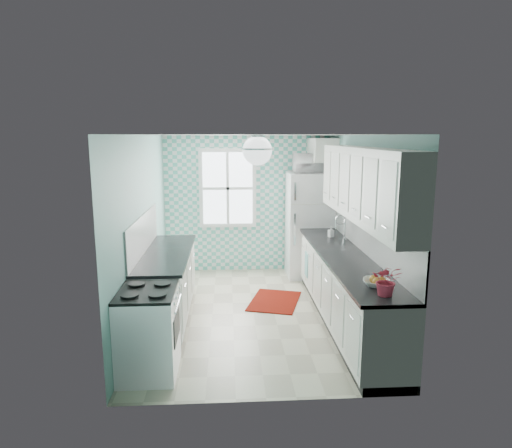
{
  "coord_description": "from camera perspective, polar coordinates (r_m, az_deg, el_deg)",
  "views": [
    {
      "loc": [
        -0.34,
        -6.13,
        2.49
      ],
      "look_at": [
        0.05,
        0.25,
        1.25
      ],
      "focal_mm": 32.0,
      "sensor_mm": 36.0,
      "label": 1
    }
  ],
  "objects": [
    {
      "name": "wall_front",
      "position": [
        4.13,
        1.42,
        -6.49
      ],
      "size": [
        3.0,
        0.02,
        2.5
      ],
      "primitive_type": "cube",
      "color": "#74AAA3",
      "rests_on": "floor"
    },
    {
      "name": "ceiling",
      "position": [
        6.14,
        -0.33,
        11.16
      ],
      "size": [
        3.0,
        4.4,
        0.02
      ],
      "primitive_type": "cube",
      "color": "white",
      "rests_on": "wall_back"
    },
    {
      "name": "wall_back",
      "position": [
        8.44,
        -1.16,
        2.52
      ],
      "size": [
        3.0,
        0.02,
        2.5
      ],
      "primitive_type": "cube",
      "color": "#74AAA3",
      "rests_on": "floor"
    },
    {
      "name": "stove",
      "position": [
        5.06,
        -13.28,
        -12.83
      ],
      "size": [
        0.6,
        0.74,
        0.9
      ],
      "rotation": [
        0.0,
        0.0,
        -0.06
      ],
      "color": "white",
      "rests_on": "floor"
    },
    {
      "name": "fridge",
      "position": [
        8.2,
        6.74,
        -0.08
      ],
      "size": [
        0.81,
        0.8,
        1.86
      ],
      "rotation": [
        0.0,
        0.0,
        -0.0
      ],
      "color": "white",
      "rests_on": "floor"
    },
    {
      "name": "rug",
      "position": [
        7.07,
        2.34,
        -9.59
      ],
      "size": [
        0.94,
        1.14,
        0.02
      ],
      "primitive_type": "cube",
      "rotation": [
        0.0,
        0.0,
        -0.29
      ],
      "color": "maroon",
      "rests_on": "floor"
    },
    {
      "name": "microwave",
      "position": [
        8.07,
        6.92,
        7.57
      ],
      "size": [
        0.61,
        0.42,
        0.33
      ],
      "primitive_type": "imported",
      "rotation": [
        0.0,
        0.0,
        3.17
      ],
      "color": "white",
      "rests_on": "fridge"
    },
    {
      "name": "dish_towel",
      "position": [
        7.31,
        6.34,
        -5.06
      ],
      "size": [
        0.1,
        0.24,
        0.38
      ],
      "primitive_type": "cube",
      "rotation": [
        0.0,
        0.0,
        -0.33
      ],
      "color": "#5CB9A6",
      "rests_on": "base_cabinets_right"
    },
    {
      "name": "base_cabinets_left",
      "position": [
        6.45,
        -11.07,
        -7.68
      ],
      "size": [
        0.6,
        2.15,
        0.9
      ],
      "primitive_type": "cube",
      "color": "white",
      "rests_on": "floor"
    },
    {
      "name": "ceiling_light",
      "position": [
        5.35,
        0.16,
        9.19
      ],
      "size": [
        0.34,
        0.34,
        0.35
      ],
      "color": "silver",
      "rests_on": "ceiling"
    },
    {
      "name": "countertop_right",
      "position": [
        6.14,
        11.05,
        -4.05
      ],
      "size": [
        0.63,
        3.6,
        0.04
      ],
      "primitive_type": "cube",
      "color": "black",
      "rests_on": "base_cabinets_right"
    },
    {
      "name": "upper_cabinet_fridge",
      "position": [
        8.13,
        8.24,
        9.17
      ],
      "size": [
        0.4,
        0.74,
        0.4
      ],
      "primitive_type": "cube",
      "color": "white",
      "rests_on": "wall_right"
    },
    {
      "name": "accent_wall",
      "position": [
        8.42,
        -1.15,
        2.49
      ],
      "size": [
        3.0,
        0.01,
        2.5
      ],
      "primitive_type": "cube",
      "color": "#54BCAA",
      "rests_on": "wall_back"
    },
    {
      "name": "wall_left",
      "position": [
        6.36,
        -14.02,
        -0.59
      ],
      "size": [
        0.02,
        4.4,
        2.5
      ],
      "primitive_type": "cube",
      "color": "#74AAA3",
      "rests_on": "floor"
    },
    {
      "name": "soap_bottle",
      "position": [
        7.19,
        9.36,
        -0.95
      ],
      "size": [
        0.1,
        0.1,
        0.17
      ],
      "primitive_type": "imported",
      "rotation": [
        0.0,
        0.0,
        0.34
      ],
      "color": "#8D9DAB",
      "rests_on": "countertop_right"
    },
    {
      "name": "countertop_left",
      "position": [
        6.31,
        -11.1,
        -3.63
      ],
      "size": [
        0.63,
        2.15,
        0.04
      ],
      "primitive_type": "cube",
      "color": "black",
      "rests_on": "base_cabinets_left"
    },
    {
      "name": "fruit_bowl",
      "position": [
        4.98,
        14.85,
        -7.12
      ],
      "size": [
        0.36,
        0.36,
        0.07
      ],
      "primitive_type": "imported",
      "rotation": [
        0.0,
        0.0,
        -0.32
      ],
      "color": "white",
      "rests_on": "countertop_right"
    },
    {
      "name": "sink",
      "position": [
        6.91,
        9.51,
        -2.23
      ],
      "size": [
        0.52,
        0.44,
        0.53
      ],
      "rotation": [
        0.0,
        0.0,
        0.06
      ],
      "color": "silver",
      "rests_on": "countertop_right"
    },
    {
      "name": "backsplash_left",
      "position": [
        6.3,
        -13.92,
        -1.21
      ],
      "size": [
        0.02,
        2.15,
        0.51
      ],
      "primitive_type": "cube",
      "color": "white",
      "rests_on": "wall_left"
    },
    {
      "name": "base_cabinets_right",
      "position": [
        6.28,
        11.02,
        -8.2
      ],
      "size": [
        0.6,
        3.6,
        0.9
      ],
      "primitive_type": "cube",
      "color": "white",
      "rests_on": "floor"
    },
    {
      "name": "floor",
      "position": [
        6.63,
        -0.3,
        -11.17
      ],
      "size": [
        3.0,
        4.4,
        0.02
      ],
      "primitive_type": "cube",
      "color": "beige",
      "rests_on": "ground"
    },
    {
      "name": "window",
      "position": [
        8.35,
        -3.56,
        4.48
      ],
      "size": [
        1.04,
        0.05,
        1.44
      ],
      "color": "white",
      "rests_on": "wall_back"
    },
    {
      "name": "potted_plant",
      "position": [
        4.67,
        16.06,
        -6.78
      ],
      "size": [
        0.35,
        0.32,
        0.32
      ],
      "primitive_type": "imported",
      "rotation": [
        0.0,
        0.0,
        -0.31
      ],
      "color": "#A51E12",
      "rests_on": "countertop_right"
    },
    {
      "name": "wall_right",
      "position": [
        6.53,
        13.04,
        -0.27
      ],
      "size": [
        0.02,
        4.4,
        2.5
      ],
      "primitive_type": "cube",
      "color": "#74AAA3",
      "rests_on": "floor"
    },
    {
      "name": "backsplash_right",
      "position": [
        6.16,
        13.87,
        -1.49
      ],
      "size": [
        0.02,
        3.6,
        0.51
      ],
      "primitive_type": "cube",
      "color": "white",
      "rests_on": "wall_right"
    },
    {
      "name": "upper_cabinets_right",
      "position": [
        5.81,
        13.33,
        4.86
      ],
      "size": [
        0.33,
        3.2,
        0.9
      ],
      "primitive_type": "cube",
      "color": "white",
      "rests_on": "wall_right"
    }
  ]
}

